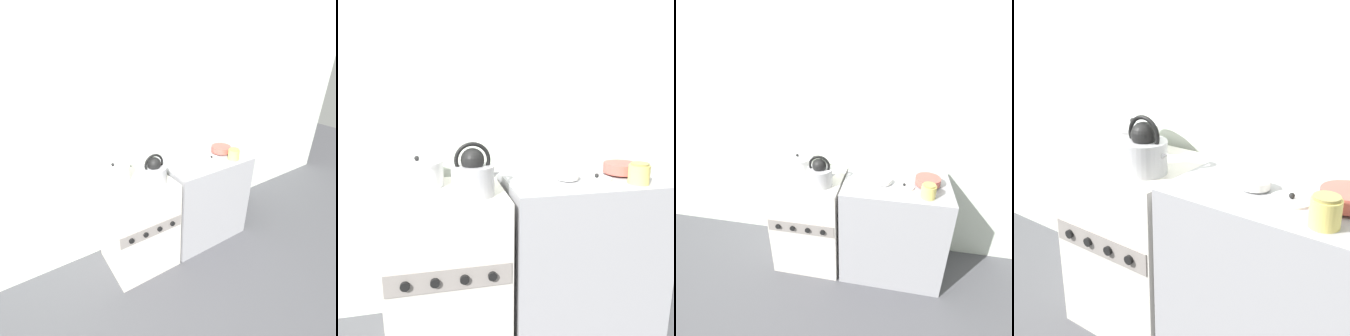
% 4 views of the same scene
% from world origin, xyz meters
% --- Properties ---
extents(wall_back, '(7.00, 0.06, 2.50)m').
position_xyz_m(wall_back, '(0.00, 0.65, 1.25)').
color(wall_back, silver).
rests_on(wall_back, ground_plane).
extents(stove, '(0.62, 0.59, 0.91)m').
position_xyz_m(stove, '(0.00, 0.28, 0.46)').
color(stove, beige).
rests_on(stove, ground_plane).
extents(counter, '(0.89, 0.58, 0.94)m').
position_xyz_m(counter, '(0.78, 0.29, 0.47)').
color(counter, '#99999E').
rests_on(counter, ground_plane).
extents(kettle, '(0.26, 0.21, 0.27)m').
position_xyz_m(kettle, '(0.14, 0.18, 1.01)').
color(kettle, '#B2B2B7').
rests_on(kettle, stove).
extents(cooking_pot, '(0.29, 0.29, 0.17)m').
position_xyz_m(cooking_pot, '(-0.14, 0.41, 0.98)').
color(cooking_pot, silver).
rests_on(cooking_pot, stove).
extents(enamel_bowl, '(0.20, 0.20, 0.07)m').
position_xyz_m(enamel_bowl, '(1.02, 0.30, 0.98)').
color(enamel_bowl, '#B75147').
rests_on(enamel_bowl, counter).
extents(small_ceramic_bowl, '(0.12, 0.12, 0.04)m').
position_xyz_m(small_ceramic_bowl, '(0.67, 0.25, 0.96)').
color(small_ceramic_bowl, white).
rests_on(small_ceramic_bowl, counter).
extents(storage_jar, '(0.11, 0.11, 0.11)m').
position_xyz_m(storage_jar, '(1.01, 0.11, 1.00)').
color(storage_jar, '#E0CC66').
rests_on(storage_jar, counter).
extents(loose_pot_lid, '(0.17, 0.17, 0.03)m').
position_xyz_m(loose_pot_lid, '(0.84, 0.24, 0.95)').
color(loose_pot_lid, silver).
rests_on(loose_pot_lid, counter).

